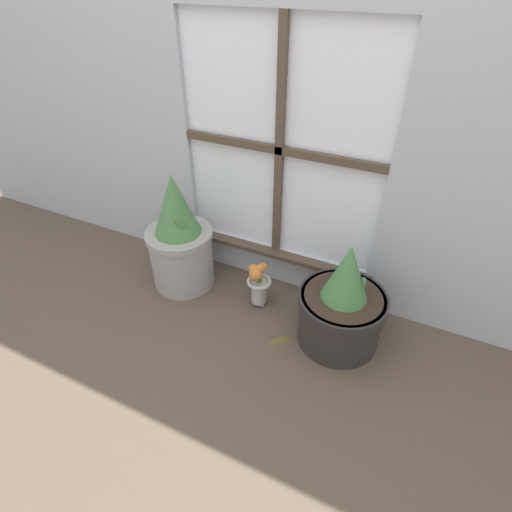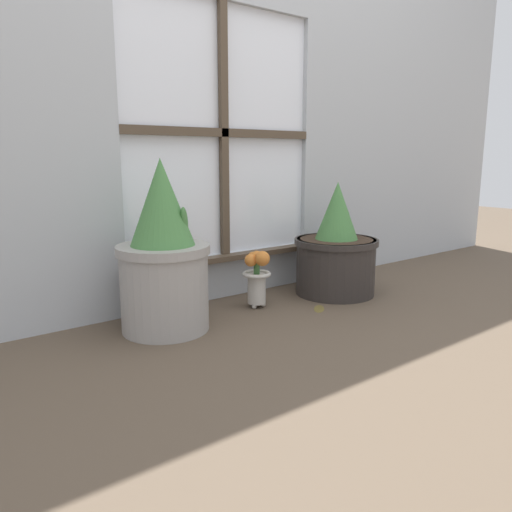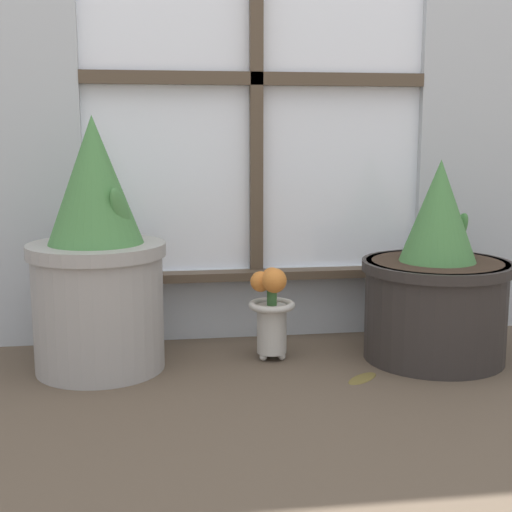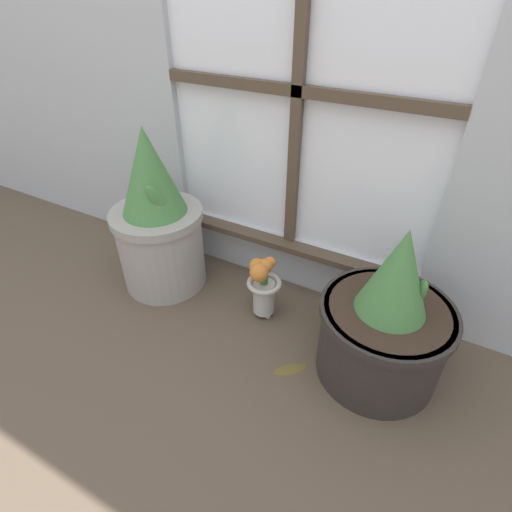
# 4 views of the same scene
# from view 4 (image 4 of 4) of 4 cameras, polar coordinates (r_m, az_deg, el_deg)

# --- Properties ---
(ground_plane) EXTENTS (10.00, 10.00, 0.00)m
(ground_plane) POSITION_cam_4_polar(r_m,az_deg,el_deg) (1.35, -4.76, -15.08)
(ground_plane) COLOR brown
(potted_plant_left) EXTENTS (0.34, 0.34, 0.63)m
(potted_plant_left) POSITION_cam_4_polar(r_m,az_deg,el_deg) (1.54, -13.88, 4.62)
(potted_plant_left) COLOR #9E9993
(potted_plant_left) RESTS_ON ground_plane
(potted_plant_right) EXTENTS (0.39, 0.39, 0.53)m
(potted_plant_right) POSITION_cam_4_polar(r_m,az_deg,el_deg) (1.24, 17.93, -9.37)
(potted_plant_right) COLOR #2D2826
(potted_plant_right) RESTS_ON ground_plane
(flower_vase) EXTENTS (0.12, 0.13, 0.25)m
(flower_vase) POSITION_cam_4_polar(r_m,az_deg,el_deg) (1.40, 0.99, -4.07)
(flower_vase) COLOR #BCB7AD
(flower_vase) RESTS_ON ground_plane
(fallen_leaf) EXTENTS (0.11, 0.11, 0.01)m
(fallen_leaf) POSITION_cam_4_polar(r_m,az_deg,el_deg) (1.33, 4.95, -15.70)
(fallen_leaf) COLOR brown
(fallen_leaf) RESTS_ON ground_plane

